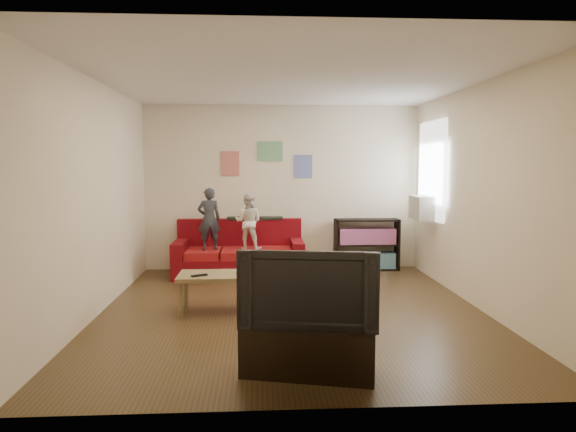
{
  "coord_description": "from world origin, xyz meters",
  "views": [
    {
      "loc": [
        -0.4,
        -5.97,
        1.73
      ],
      "look_at": [
        0.0,
        0.8,
        1.05
      ],
      "focal_mm": 32.0,
      "sensor_mm": 36.0,
      "label": 1
    }
  ],
  "objects": [
    {
      "name": "sofa",
      "position": [
        -0.7,
        2.07,
        0.3
      ],
      "size": [
        2.0,
        0.92,
        0.88
      ],
      "color": "maroon",
      "rests_on": "ground"
    },
    {
      "name": "artwork_left",
      "position": [
        -0.85,
        2.48,
        1.75
      ],
      "size": [
        0.3,
        0.01,
        0.4
      ],
      "primitive_type": "cube",
      "color": "#D87266",
      "rests_on": "room_shell"
    },
    {
      "name": "child_b",
      "position": [
        -0.55,
        1.9,
        0.86
      ],
      "size": [
        0.49,
        0.41,
        0.87
      ],
      "primitive_type": "imported",
      "rotation": [
        0.0,
        0.0,
        2.92
      ],
      "color": "white",
      "rests_on": "sofa"
    },
    {
      "name": "artwork_center",
      "position": [
        -0.2,
        2.48,
        1.95
      ],
      "size": [
        0.42,
        0.01,
        0.32
      ],
      "primitive_type": "cube",
      "color": "#72B27F",
      "rests_on": "room_shell"
    },
    {
      "name": "tv_stand",
      "position": [
        0.01,
        -1.91,
        0.2
      ],
      "size": [
        1.14,
        0.61,
        0.41
      ],
      "primitive_type": "cube",
      "rotation": [
        0.0,
        0.0,
        -0.24
      ],
      "color": "black",
      "rests_on": "ground"
    },
    {
      "name": "file_box",
      "position": [
        0.57,
        1.49,
        0.14
      ],
      "size": [
        0.4,
        0.31,
        0.28
      ],
      "color": "beige",
      "rests_on": "ground"
    },
    {
      "name": "television",
      "position": [
        0.01,
        -1.91,
        0.73
      ],
      "size": [
        1.13,
        0.32,
        0.65
      ],
      "primitive_type": "imported",
      "rotation": [
        0.0,
        0.0,
        -0.16
      ],
      "color": "black",
      "rests_on": "tv_stand"
    },
    {
      "name": "ac_unit",
      "position": [
        2.1,
        1.65,
        1.08
      ],
      "size": [
        0.28,
        0.55,
        0.35
      ],
      "primitive_type": "cube",
      "color": "#B7B2A3",
      "rests_on": "window"
    },
    {
      "name": "artwork_right",
      "position": [
        0.35,
        2.48,
        1.7
      ],
      "size": [
        0.3,
        0.01,
        0.38
      ],
      "primitive_type": "cube",
      "color": "#727FCC",
      "rests_on": "room_shell"
    },
    {
      "name": "bookshelf",
      "position": [
        1.39,
        2.3,
        0.38
      ],
      "size": [
        1.05,
        0.32,
        0.84
      ],
      "color": "black",
      "rests_on": "ground"
    },
    {
      "name": "coffee_table",
      "position": [
        -0.83,
        -0.02,
        0.39
      ],
      "size": [
        1.01,
        0.56,
        0.45
      ],
      "color": "olive",
      "rests_on": "ground"
    },
    {
      "name": "window",
      "position": [
        2.22,
        1.65,
        1.64
      ],
      "size": [
        0.04,
        1.08,
        1.48
      ],
      "primitive_type": "cube",
      "color": "white",
      "rests_on": "room_shell"
    },
    {
      "name": "remote",
      "position": [
        -1.08,
        -0.14,
        0.47
      ],
      "size": [
        0.19,
        0.13,
        0.02
      ],
      "primitive_type": "cube",
      "rotation": [
        0.0,
        0.0,
        0.45
      ],
      "color": "black",
      "rests_on": "coffee_table"
    },
    {
      "name": "room_shell",
      "position": [
        0.0,
        0.0,
        1.35
      ],
      "size": [
        4.52,
        5.02,
        2.72
      ],
      "color": "#4F3B20",
      "rests_on": "ground"
    },
    {
      "name": "child_a",
      "position": [
        -1.15,
        1.9,
        0.9
      ],
      "size": [
        0.39,
        0.29,
        0.96
      ],
      "primitive_type": "imported",
      "rotation": [
        0.0,
        0.0,
        3.32
      ],
      "color": "#2C3139",
      "rests_on": "sofa"
    },
    {
      "name": "tissue",
      "position": [
        0.61,
        1.0,
        0.05
      ],
      "size": [
        0.1,
        0.1,
        0.09
      ],
      "primitive_type": "sphere",
      "rotation": [
        0.0,
        0.0,
        0.16
      ],
      "color": "white",
      "rests_on": "ground"
    },
    {
      "name": "game_controller",
      "position": [
        -0.63,
        0.03,
        0.47
      ],
      "size": [
        0.13,
        0.05,
        0.03
      ],
      "primitive_type": "cube",
      "rotation": [
        0.0,
        0.0,
        0.09
      ],
      "color": "silver",
      "rests_on": "coffee_table"
    }
  ]
}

